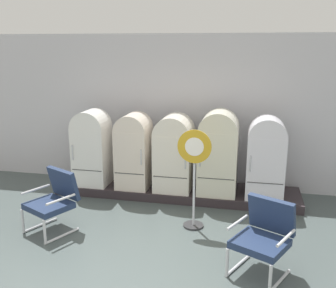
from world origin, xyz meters
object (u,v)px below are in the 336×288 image
(refrigerator_0, at_px, (92,146))
(refrigerator_1, at_px, (134,148))
(armchair_left, at_px, (54,198))
(armchair_right, at_px, (264,234))
(refrigerator_4, at_px, (266,155))
(refrigerator_3, at_px, (218,150))
(sign_stand, at_px, (194,177))
(refrigerator_2, at_px, (174,151))

(refrigerator_0, distance_m, refrigerator_1, 0.82)
(armchair_left, distance_m, armchair_right, 3.14)
(refrigerator_0, height_order, refrigerator_4, refrigerator_0)
(refrigerator_3, height_order, refrigerator_4, refrigerator_3)
(refrigerator_0, xyz_separation_m, sign_stand, (2.13, -1.11, -0.10))
(armchair_right, bearing_deg, refrigerator_1, 136.97)
(refrigerator_0, relative_size, refrigerator_1, 1.03)
(refrigerator_4, relative_size, sign_stand, 0.91)
(refrigerator_1, xyz_separation_m, armchair_left, (-0.77, -1.68, -0.39))
(refrigerator_1, relative_size, armchair_left, 1.49)
(refrigerator_1, bearing_deg, armchair_left, -114.55)
(armchair_right, bearing_deg, sign_stand, 134.76)
(armchair_right, bearing_deg, refrigerator_0, 145.76)
(refrigerator_2, xyz_separation_m, armchair_right, (1.57, -2.21, -0.38))
(refrigerator_1, xyz_separation_m, refrigerator_2, (0.76, 0.03, -0.01))
(refrigerator_4, bearing_deg, armchair_right, -91.74)
(refrigerator_0, distance_m, sign_stand, 2.40)
(refrigerator_4, height_order, armchair_left, refrigerator_4)
(refrigerator_3, bearing_deg, refrigerator_2, 179.48)
(refrigerator_3, xyz_separation_m, armchair_left, (-2.34, -1.70, -0.44))
(refrigerator_0, bearing_deg, sign_stand, -27.56)
(sign_stand, bearing_deg, refrigerator_1, 138.84)
(refrigerator_1, distance_m, refrigerator_4, 2.40)
(refrigerator_0, xyz_separation_m, refrigerator_2, (1.58, 0.06, -0.03))
(refrigerator_3, relative_size, sign_stand, 0.96)
(sign_stand, bearing_deg, refrigerator_3, 77.12)
(refrigerator_3, bearing_deg, refrigerator_1, -179.26)
(armchair_left, bearing_deg, refrigerator_1, 65.45)
(refrigerator_0, distance_m, refrigerator_3, 2.39)
(refrigerator_2, bearing_deg, refrigerator_1, -177.93)
(refrigerator_1, distance_m, armchair_left, 1.88)
(refrigerator_4, bearing_deg, refrigerator_1, 179.61)
(refrigerator_0, bearing_deg, refrigerator_2, 2.10)
(sign_stand, bearing_deg, refrigerator_0, 152.44)
(refrigerator_1, height_order, refrigerator_4, refrigerator_4)
(refrigerator_2, bearing_deg, refrigerator_0, -177.90)
(refrigerator_0, relative_size, refrigerator_4, 1.00)
(refrigerator_1, height_order, armchair_left, refrigerator_1)
(refrigerator_3, height_order, sign_stand, refrigerator_3)
(armchair_left, relative_size, sign_stand, 0.60)
(refrigerator_3, distance_m, refrigerator_4, 0.83)
(refrigerator_1, bearing_deg, armchair_right, -43.03)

